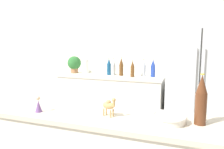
{
  "coord_description": "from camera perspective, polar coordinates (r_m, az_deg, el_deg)",
  "views": [
    {
      "loc": [
        0.86,
        -1.1,
        1.44
      ],
      "look_at": [
        -0.06,
        1.38,
        1.07
      ],
      "focal_mm": 35.0,
      "sensor_mm": 36.0,
      "label": 1
    }
  ],
  "objects": [
    {
      "name": "back_counter",
      "position": [
        3.87,
        -0.23,
        -6.79
      ],
      "size": [
        1.82,
        0.63,
        0.91
      ],
      "color": "silver",
      "rests_on": "ground_plane"
    },
    {
      "name": "back_bottle_0",
      "position": [
        3.61,
        10.66,
        1.57
      ],
      "size": [
        0.07,
        0.07,
        0.29
      ],
      "color": "navy",
      "rests_on": "back_counter"
    },
    {
      "name": "wall_back",
      "position": [
        3.93,
        7.74,
        5.47
      ],
      "size": [
        8.0,
        0.06,
        2.55
      ],
      "color": "silver",
      "rests_on": "ground_plane"
    },
    {
      "name": "back_bottle_2",
      "position": [
        3.75,
        0.39,
        1.91
      ],
      "size": [
        0.07,
        0.07,
        0.29
      ],
      "color": "#B2B7BC",
      "rests_on": "back_counter"
    },
    {
      "name": "back_bottle_5",
      "position": [
        3.79,
        -0.81,
        2.01
      ],
      "size": [
        0.07,
        0.07,
        0.29
      ],
      "color": "navy",
      "rests_on": "back_counter"
    },
    {
      "name": "potted_plant",
      "position": [
        4.1,
        -9.82,
        2.8
      ],
      "size": [
        0.25,
        0.25,
        0.31
      ],
      "color": "#9E6B47",
      "rests_on": "back_counter"
    },
    {
      "name": "wise_man_figurine_blue",
      "position": [
        1.79,
        -18.67,
        -7.57
      ],
      "size": [
        0.05,
        0.05,
        0.13
      ],
      "color": "#6B4784",
      "rests_on": "bar_counter"
    },
    {
      "name": "refrigerator",
      "position": [
        3.5,
        21.62,
        -2.49
      ],
      "size": [
        0.9,
        0.7,
        1.68
      ],
      "color": "silver",
      "rests_on": "ground_plane"
    },
    {
      "name": "wine_bottle",
      "position": [
        1.53,
        22.24,
        -6.26
      ],
      "size": [
        0.07,
        0.07,
        0.34
      ],
      "color": "#562D19",
      "rests_on": "bar_counter"
    },
    {
      "name": "paper_towel_roll",
      "position": [
        4.01,
        -6.9,
        2.09
      ],
      "size": [
        0.11,
        0.11,
        0.25
      ],
      "color": "white",
      "rests_on": "back_counter"
    },
    {
      "name": "back_bottle_3",
      "position": [
        3.7,
        8.25,
        1.7
      ],
      "size": [
        0.08,
        0.08,
        0.28
      ],
      "color": "#B2B7BC",
      "rests_on": "back_counter"
    },
    {
      "name": "camel_figurine",
      "position": [
        1.6,
        -0.81,
        -8.01
      ],
      "size": [
        0.12,
        0.08,
        0.14
      ],
      "color": "tan",
      "rests_on": "bar_counter"
    },
    {
      "name": "back_bottle_4",
      "position": [
        3.71,
        2.44,
        1.97
      ],
      "size": [
        0.07,
        0.07,
        0.31
      ],
      "color": "brown",
      "rests_on": "back_counter"
    },
    {
      "name": "fruit_bowl",
      "position": [
        1.54,
        14.64,
        -10.97
      ],
      "size": [
        0.23,
        0.23,
        0.05
      ],
      "color": "white",
      "rests_on": "bar_counter"
    },
    {
      "name": "back_bottle_1",
      "position": [
        3.57,
        5.38,
        1.46
      ],
      "size": [
        0.06,
        0.06,
        0.28
      ],
      "color": "brown",
      "rests_on": "back_counter"
    }
  ]
}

